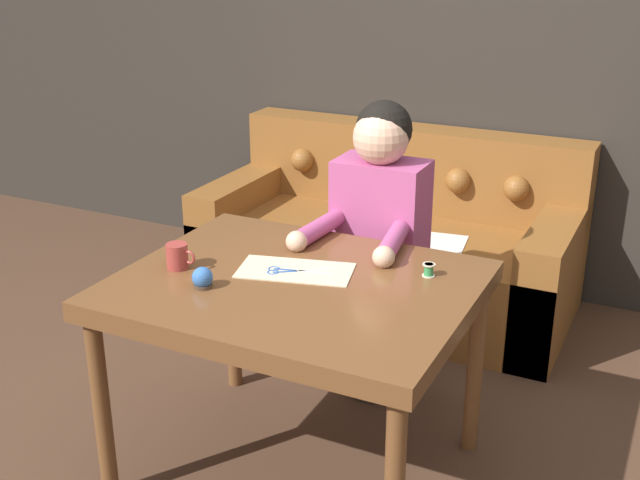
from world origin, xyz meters
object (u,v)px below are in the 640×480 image
at_px(couch, 390,245).
at_px(person, 378,250).
at_px(pin_cushion, 203,278).
at_px(scissors, 289,271).
at_px(dining_table, 296,301).
at_px(thread_spool, 429,270).
at_px(mug, 178,256).

height_order(couch, person, person).
bearing_deg(person, pin_cushion, -109.31).
distance_m(couch, scissors, 1.57).
bearing_deg(person, dining_table, -93.59).
relative_size(dining_table, thread_spool, 26.27).
bearing_deg(couch, pin_cushion, -90.12).
relative_size(couch, mug, 16.93).
bearing_deg(thread_spool, scissors, -158.34).
height_order(couch, pin_cushion, couch).
bearing_deg(scissors, pin_cushion, -129.08).
distance_m(person, mug, 0.88).
relative_size(couch, scissors, 8.19).
xyz_separation_m(mug, thread_spool, (0.81, 0.32, -0.02)).
xyz_separation_m(dining_table, scissors, (-0.06, 0.05, 0.08)).
height_order(person, thread_spool, person).
bearing_deg(person, mug, -122.08).
distance_m(dining_table, person, 0.65).
bearing_deg(pin_cushion, scissors, 50.92).
distance_m(couch, person, 1.00).
xyz_separation_m(dining_table, mug, (-0.42, -0.09, 0.12)).
distance_m(couch, mug, 1.71).
relative_size(person, pin_cushion, 17.72).
bearing_deg(scissors, thread_spool, 21.66).
bearing_deg(dining_table, person, 86.41).
height_order(mug, pin_cushion, mug).
bearing_deg(mug, thread_spool, 21.51).
xyz_separation_m(thread_spool, pin_cushion, (-0.64, -0.42, 0.01)).
relative_size(couch, pin_cushion, 26.76).
height_order(dining_table, mug, mug).
distance_m(dining_table, pin_cushion, 0.33).
bearing_deg(couch, thread_spool, -64.00).
bearing_deg(person, couch, 107.86).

